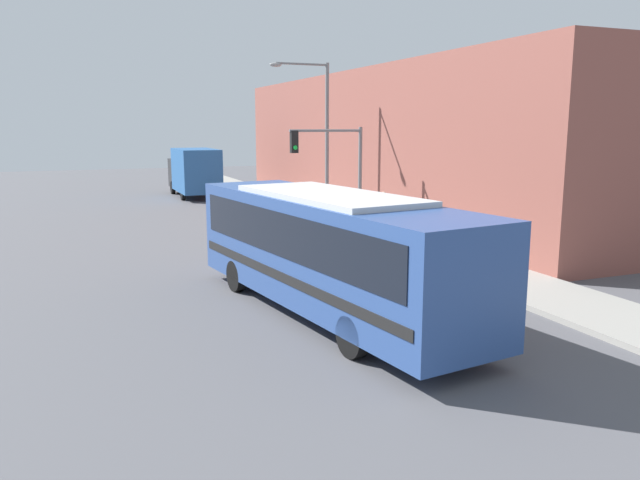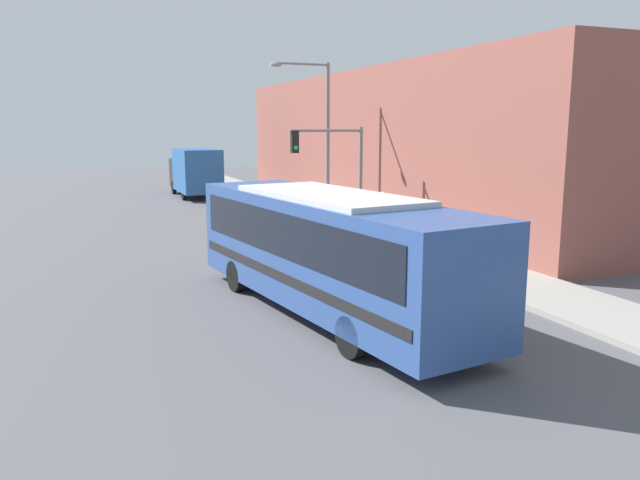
% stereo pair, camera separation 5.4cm
% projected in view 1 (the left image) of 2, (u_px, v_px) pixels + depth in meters
% --- Properties ---
extents(ground_plane, '(120.00, 120.00, 0.00)m').
position_uv_depth(ground_plane, '(356.00, 320.00, 15.52)').
color(ground_plane, '#515156').
extents(sidewalk, '(2.81, 70.00, 0.15)m').
position_uv_depth(sidewalk, '(300.00, 208.00, 35.92)').
color(sidewalk, gray).
rests_on(sidewalk, ground_plane).
extents(building_facade, '(6.00, 32.66, 7.59)m').
position_uv_depth(building_facade, '(391.00, 144.00, 34.45)').
color(building_facade, brown).
rests_on(building_facade, ground_plane).
extents(city_bus, '(4.04, 10.78, 3.13)m').
position_uv_depth(city_bus, '(328.00, 245.00, 15.69)').
color(city_bus, '#2D4C8C').
rests_on(city_bus, ground_plane).
extents(delivery_truck, '(2.46, 7.10, 3.26)m').
position_uv_depth(delivery_truck, '(194.00, 171.00, 42.15)').
color(delivery_truck, '#265999').
rests_on(delivery_truck, ground_plane).
extents(fire_hydrant, '(0.24, 0.33, 0.81)m').
position_uv_depth(fire_hydrant, '(445.00, 254.00, 20.80)').
color(fire_hydrant, '#999999').
rests_on(fire_hydrant, sidewalk).
extents(traffic_light_pole, '(3.28, 0.35, 4.56)m').
position_uv_depth(traffic_light_pole, '(334.00, 160.00, 26.20)').
color(traffic_light_pole, slate).
rests_on(traffic_light_pole, sidewalk).
extents(street_lamp, '(2.94, 0.28, 7.55)m').
position_uv_depth(street_lamp, '(320.00, 128.00, 29.88)').
color(street_lamp, slate).
rests_on(street_lamp, sidewalk).
extents(pedestrian_near_corner, '(0.34, 0.34, 1.82)m').
position_uv_depth(pedestrian_near_corner, '(383.00, 212.00, 27.00)').
color(pedestrian_near_corner, slate).
rests_on(pedestrian_near_corner, sidewalk).
extents(pedestrian_mid_block, '(0.34, 0.34, 1.66)m').
position_uv_depth(pedestrian_mid_block, '(337.00, 204.00, 30.41)').
color(pedestrian_mid_block, slate).
rests_on(pedestrian_mid_block, sidewalk).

